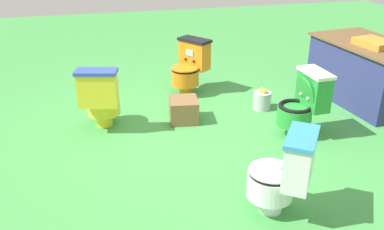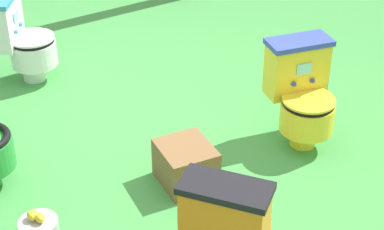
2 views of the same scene
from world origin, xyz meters
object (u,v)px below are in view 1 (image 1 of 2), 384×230
(toilet_orange, at_px, (189,66))
(toilet_white, at_px, (283,173))
(small_crate, at_px, (184,110))
(vendor_table, at_px, (367,72))
(toilet_green, at_px, (303,103))
(lemon_bucket, at_px, (262,100))
(toilet_yellow, at_px, (101,98))

(toilet_orange, xyz_separation_m, toilet_white, (2.71, 0.09, 0.00))
(toilet_orange, height_order, small_crate, toilet_orange)
(vendor_table, distance_m, small_crate, 2.41)
(toilet_green, bearing_deg, vendor_table, -63.79)
(toilet_green, distance_m, lemon_bucket, 0.81)
(lemon_bucket, bearing_deg, vendor_table, 87.05)
(toilet_yellow, bearing_deg, small_crate, 11.97)
(toilet_white, height_order, toilet_yellow, same)
(small_crate, bearing_deg, toilet_white, 11.01)
(toilet_yellow, bearing_deg, toilet_white, -41.84)
(toilet_orange, bearing_deg, toilet_green, 174.17)
(toilet_white, distance_m, lemon_bucket, 2.08)
(small_crate, xyz_separation_m, lemon_bucket, (-0.09, 1.02, -0.02))
(toilet_green, height_order, toilet_yellow, same)
(vendor_table, height_order, small_crate, vendor_table)
(vendor_table, bearing_deg, toilet_yellow, -90.19)
(lemon_bucket, bearing_deg, toilet_yellow, -88.24)
(toilet_white, distance_m, vendor_table, 2.77)
(toilet_yellow, bearing_deg, toilet_orange, 47.99)
(toilet_orange, distance_m, vendor_table, 2.28)
(toilet_orange, distance_m, small_crate, 0.92)
(toilet_green, distance_m, small_crate, 1.36)
(toilet_orange, relative_size, vendor_table, 0.47)
(small_crate, height_order, lemon_bucket, lemon_bucket)
(toilet_orange, xyz_separation_m, toilet_yellow, (0.81, -1.20, 0.00))
(toilet_white, distance_m, toilet_green, 1.44)
(small_crate, relative_size, lemon_bucket, 1.29)
(toilet_white, height_order, toilet_green, same)
(toilet_yellow, distance_m, lemon_bucket, 1.97)
(toilet_white, relative_size, small_crate, 2.05)
(toilet_orange, xyz_separation_m, vendor_table, (0.82, 2.13, 0.02))
(toilet_orange, height_order, lemon_bucket, toilet_orange)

